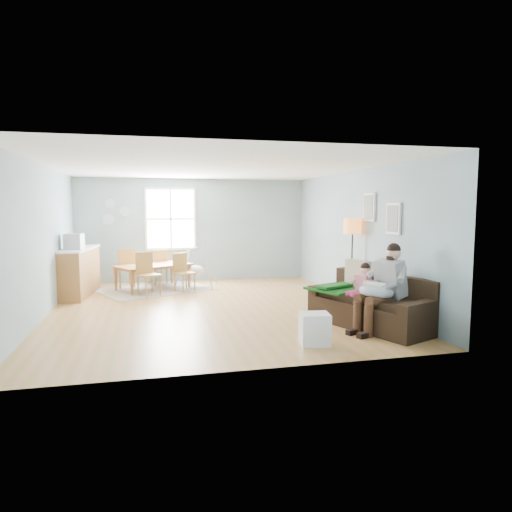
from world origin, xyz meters
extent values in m
cube|color=#AE843E|center=(0.00, 0.00, -0.04)|extent=(8.40, 9.40, 0.08)
cube|color=white|center=(0.00, 0.00, 3.00)|extent=(8.40, 9.40, 0.60)
cube|color=gray|center=(0.00, 4.66, 1.35)|extent=(8.40, 0.08, 3.90)
cube|color=gray|center=(0.00, -4.66, 1.35)|extent=(8.40, 0.08, 3.90)
cube|color=gray|center=(4.16, 0.00, 1.35)|extent=(0.08, 9.40, 3.90)
cube|color=white|center=(-0.60, 3.47, 1.65)|extent=(1.32, 0.06, 1.62)
cube|color=white|center=(-0.60, 3.44, 1.65)|extent=(1.20, 0.02, 1.50)
cube|color=white|center=(-0.60, 3.43, 1.65)|extent=(1.20, 0.03, 0.04)
cube|color=white|center=(-0.60, 3.43, 1.65)|extent=(0.04, 0.03, 1.50)
cube|color=white|center=(2.97, -1.50, 1.75)|extent=(0.04, 0.44, 0.54)
cube|color=slate|center=(2.94, -1.50, 1.75)|extent=(0.01, 0.36, 0.46)
cube|color=white|center=(2.97, -0.60, 1.95)|extent=(0.04, 0.44, 0.54)
cube|color=slate|center=(2.94, -0.60, 1.95)|extent=(0.01, 0.36, 0.46)
cylinder|color=#A3BCC4|center=(-2.10, 3.47, 2.05)|extent=(0.24, 0.02, 0.24)
cylinder|color=#A3BCC4|center=(-1.75, 3.47, 1.85)|extent=(0.26, 0.02, 0.26)
cylinder|color=#A3BCC4|center=(-2.15, 3.47, 1.65)|extent=(0.28, 0.02, 0.28)
cube|color=black|center=(2.33, -1.97, 0.21)|extent=(1.60, 2.26, 0.42)
cube|color=black|center=(2.65, -1.84, 0.63)|extent=(0.96, 2.00, 0.43)
cube|color=black|center=(2.68, -2.85, 0.49)|extent=(0.90, 0.51, 0.16)
cube|color=black|center=(1.98, -1.10, 0.49)|extent=(0.90, 0.51, 0.16)
cube|color=#155F1B|center=(2.06, -1.34, 0.53)|extent=(1.21, 1.15, 0.04)
cube|color=tan|center=(2.39, -1.37, 0.77)|extent=(0.29, 0.53, 0.51)
cube|color=gray|center=(2.53, -2.22, 0.82)|extent=(0.50, 0.55, 0.61)
sphere|color=#EEAE91|center=(2.59, -2.20, 1.23)|extent=(0.23, 0.23, 0.23)
sphere|color=black|center=(2.59, -2.20, 1.28)|extent=(0.22, 0.22, 0.22)
cylinder|color=#331B12|center=(2.23, -2.45, 0.53)|extent=(0.50, 0.32, 0.16)
cylinder|color=#331B12|center=(2.15, -2.24, 0.53)|extent=(0.50, 0.32, 0.16)
cylinder|color=#331B12|center=(2.01, -2.53, 0.26)|extent=(0.13, 0.13, 0.51)
cylinder|color=#331B12|center=(1.93, -2.32, 0.26)|extent=(0.13, 0.13, 0.51)
cube|color=black|center=(1.94, -2.56, 0.04)|extent=(0.27, 0.18, 0.08)
cube|color=black|center=(1.86, -2.35, 0.04)|extent=(0.27, 0.18, 0.08)
torus|color=#AABCD5|center=(2.23, -2.33, 0.65)|extent=(0.71, 0.70, 0.21)
cylinder|color=white|center=(2.23, -2.33, 0.73)|extent=(0.29, 0.31, 0.13)
sphere|color=#EEAE91|center=(2.14, -2.19, 0.75)|extent=(0.11, 0.11, 0.11)
cube|color=silver|center=(2.30, -1.77, 0.68)|extent=(0.29, 0.31, 0.34)
sphere|color=#EEAE91|center=(2.33, -1.76, 0.92)|extent=(0.16, 0.16, 0.16)
sphere|color=black|center=(2.33, -1.76, 0.95)|extent=(0.16, 0.16, 0.16)
cylinder|color=#DA357A|center=(2.12, -1.92, 0.53)|extent=(0.29, 0.19, 0.08)
cylinder|color=#DA357A|center=(2.07, -1.80, 0.53)|extent=(0.29, 0.19, 0.08)
cylinder|color=#DA357A|center=(2.00, -1.97, 0.37)|extent=(0.07, 0.07, 0.28)
cylinder|color=#DA357A|center=(1.94, -1.85, 0.37)|extent=(0.07, 0.07, 0.28)
cylinder|color=black|center=(2.80, -0.24, 0.02)|extent=(0.30, 0.30, 0.03)
cylinder|color=black|center=(2.80, -0.24, 0.76)|extent=(0.03, 0.03, 1.52)
cylinder|color=orange|center=(2.80, -0.24, 1.58)|extent=(0.35, 0.35, 0.30)
cube|color=white|center=(1.09, -2.70, 0.22)|extent=(0.45, 0.41, 0.45)
cube|color=black|center=(0.92, -2.67, 0.22)|extent=(0.07, 0.31, 0.36)
cube|color=gray|center=(-1.07, 2.35, 0.01)|extent=(3.03, 2.74, 0.01)
imported|color=olive|center=(-1.07, 2.35, 0.30)|extent=(1.94, 1.66, 0.60)
cube|color=olive|center=(-1.19, 1.54, 0.47)|extent=(0.59, 0.59, 0.04)
cube|color=olive|center=(-1.28, 1.71, 0.72)|extent=(0.38, 0.24, 0.48)
cylinder|color=olive|center=(-1.25, 1.30, 0.23)|extent=(0.04, 0.04, 0.47)
cylinder|color=olive|center=(-0.95, 1.47, 0.23)|extent=(0.04, 0.04, 0.47)
cylinder|color=olive|center=(-1.43, 1.60, 0.23)|extent=(0.04, 0.04, 0.47)
cylinder|color=olive|center=(-1.12, 1.78, 0.23)|extent=(0.04, 0.04, 0.47)
cube|color=olive|center=(-0.38, 1.91, 0.43)|extent=(0.55, 0.55, 0.04)
cube|color=olive|center=(-0.47, 2.06, 0.67)|extent=(0.35, 0.23, 0.44)
cylinder|color=olive|center=(-0.43, 1.68, 0.22)|extent=(0.04, 0.04, 0.43)
cylinder|color=olive|center=(-0.16, 1.85, 0.22)|extent=(0.04, 0.04, 0.43)
cylinder|color=olive|center=(-0.60, 1.96, 0.22)|extent=(0.04, 0.04, 0.43)
cylinder|color=olive|center=(-0.33, 2.13, 0.22)|extent=(0.04, 0.04, 0.43)
cube|color=olive|center=(-1.76, 2.79, 0.46)|extent=(0.56, 0.56, 0.04)
cube|color=olive|center=(-1.70, 2.61, 0.72)|extent=(0.40, 0.18, 0.47)
cylinder|color=olive|center=(-1.66, 3.02, 0.23)|extent=(0.04, 0.04, 0.46)
cylinder|color=olive|center=(-1.99, 2.90, 0.23)|extent=(0.04, 0.04, 0.46)
cylinder|color=olive|center=(-1.54, 2.69, 0.23)|extent=(0.04, 0.04, 0.46)
cylinder|color=olive|center=(-1.87, 2.57, 0.23)|extent=(0.04, 0.04, 0.46)
cube|color=olive|center=(-0.96, 3.16, 0.43)|extent=(0.53, 0.53, 0.04)
cube|color=olive|center=(-0.88, 3.00, 0.67)|extent=(0.36, 0.19, 0.44)
cylinder|color=olive|center=(-0.87, 3.38, 0.21)|extent=(0.04, 0.04, 0.43)
cylinder|color=olive|center=(-1.17, 3.25, 0.21)|extent=(0.04, 0.04, 0.43)
cylinder|color=olive|center=(-0.74, 3.08, 0.21)|extent=(0.04, 0.04, 0.43)
cylinder|color=olive|center=(-1.04, 2.95, 0.21)|extent=(0.04, 0.04, 0.43)
cube|color=olive|center=(-2.70, 1.99, 0.51)|extent=(0.72, 1.89, 1.03)
cube|color=white|center=(-2.70, 1.99, 1.04)|extent=(0.76, 1.94, 0.04)
cube|color=#A3A3A8|center=(-2.72, 1.63, 1.23)|extent=(0.40, 0.38, 0.34)
cube|color=black|center=(-2.89, 1.65, 1.23)|extent=(0.06, 0.28, 0.24)
cylinder|color=#A3A3A8|center=(-0.06, 2.47, 0.96)|extent=(0.17, 0.54, 0.04)
ellipsoid|color=silver|center=(-0.06, 2.47, 0.41)|extent=(0.39, 0.39, 0.24)
cylinder|color=#A3A3A8|center=(-0.06, 2.47, 0.68)|extent=(0.01, 0.01, 0.43)
cylinder|color=#A3A3A8|center=(-0.43, 2.25, 0.49)|extent=(0.40, 0.27, 0.95)
cylinder|color=#A3A3A8|center=(0.16, 2.10, 0.49)|extent=(0.25, 0.42, 0.95)
cylinder|color=#A3A3A8|center=(-0.28, 2.84, 0.49)|extent=(0.25, 0.42, 0.95)
cylinder|color=#A3A3A8|center=(0.31, 2.68, 0.49)|extent=(0.40, 0.27, 0.95)
camera|label=1|loc=(-1.17, -8.66, 1.93)|focal=32.00mm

